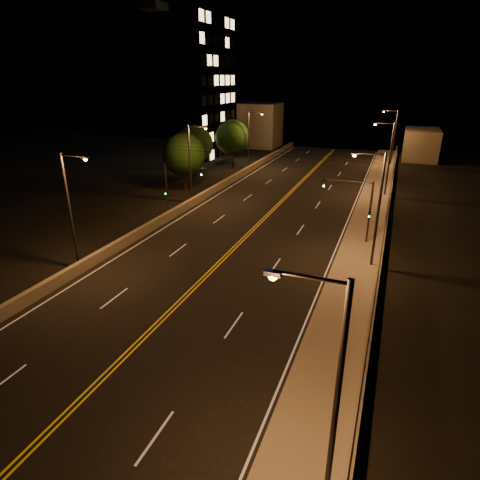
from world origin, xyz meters
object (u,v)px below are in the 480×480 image
(streetlight_4, at_px, (72,205))
(tree_0, at_px, (184,155))
(streetlight_3, at_px, (393,134))
(traffic_signal_right, at_px, (359,204))
(streetlight_2, at_px, (388,155))
(tree_2, at_px, (233,138))
(tree_1, at_px, (194,144))
(streetlight_5, at_px, (192,159))
(traffic_signal_left, at_px, (174,185))
(streetlight_1, at_px, (375,204))
(building_tower, at_px, (158,89))
(streetlight_0, at_px, (329,390))
(streetlight_6, at_px, (250,137))

(streetlight_4, xyz_separation_m, tree_0, (-3.79, 24.46, -0.54))
(streetlight_3, bearing_deg, streetlight_4, -112.45)
(streetlight_3, xyz_separation_m, tree_0, (-25.24, -27.44, -0.54))
(streetlight_4, xyz_separation_m, traffic_signal_right, (19.91, 13.31, -1.54))
(traffic_signal_right, bearing_deg, streetlight_3, 87.72)
(streetlight_2, relative_size, tree_2, 1.18)
(tree_0, xyz_separation_m, tree_1, (-2.46, 7.78, 0.09))
(tree_1, bearing_deg, streetlight_5, -63.73)
(streetlight_3, relative_size, traffic_signal_left, 1.54)
(streetlight_1, distance_m, building_tower, 53.72)
(streetlight_0, relative_size, tree_0, 1.22)
(traffic_signal_left, bearing_deg, streetlight_3, 62.24)
(streetlight_6, bearing_deg, streetlight_5, -90.00)
(traffic_signal_left, distance_m, tree_2, 27.94)
(streetlight_1, xyz_separation_m, tree_1, (-27.70, 23.72, -0.45))
(building_tower, bearing_deg, tree_1, -41.44)
(streetlight_0, bearing_deg, tree_1, 121.80)
(streetlight_4, height_order, tree_1, streetlight_4)
(streetlight_3, xyz_separation_m, tree_1, (-27.70, -19.67, -0.45))
(streetlight_1, bearing_deg, traffic_signal_left, 166.70)
(streetlight_5, bearing_deg, building_tower, 128.39)
(building_tower, bearing_deg, streetlight_6, -10.57)
(streetlight_4, bearing_deg, streetlight_2, 55.14)
(traffic_signal_right, distance_m, tree_0, 26.21)
(streetlight_5, relative_size, building_tower, 0.36)
(streetlight_1, relative_size, streetlight_3, 1.00)
(building_tower, bearing_deg, streetlight_1, -40.85)
(streetlight_2, xyz_separation_m, tree_0, (-25.24, -6.33, -0.54))
(streetlight_5, height_order, tree_0, streetlight_5)
(streetlight_3, distance_m, streetlight_6, 24.61)
(streetlight_0, xyz_separation_m, streetlight_6, (-21.45, 52.27, 0.00))
(streetlight_1, xyz_separation_m, building_tower, (-40.28, 34.83, 7.03))
(streetlight_4, bearing_deg, streetlight_3, 67.55)
(streetlight_2, relative_size, traffic_signal_right, 1.54)
(tree_0, bearing_deg, streetlight_4, -81.19)
(streetlight_3, relative_size, streetlight_4, 1.00)
(streetlight_0, distance_m, streetlight_1, 20.95)
(streetlight_6, distance_m, traffic_signal_right, 33.20)
(streetlight_1, relative_size, traffic_signal_left, 1.54)
(building_tower, bearing_deg, traffic_signal_right, -37.78)
(streetlight_4, height_order, traffic_signal_left, streetlight_4)
(streetlight_1, bearing_deg, streetlight_6, 124.41)
(streetlight_5, xyz_separation_m, tree_0, (-3.79, 4.89, -0.54))
(streetlight_5, bearing_deg, tree_2, 99.30)
(streetlight_4, height_order, streetlight_5, same)
(tree_1, bearing_deg, streetlight_6, 50.54)
(streetlight_1, bearing_deg, traffic_signal_right, 107.76)
(streetlight_5, relative_size, streetlight_6, 1.00)
(streetlight_3, height_order, tree_0, streetlight_3)
(streetlight_4, distance_m, building_tower, 47.78)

